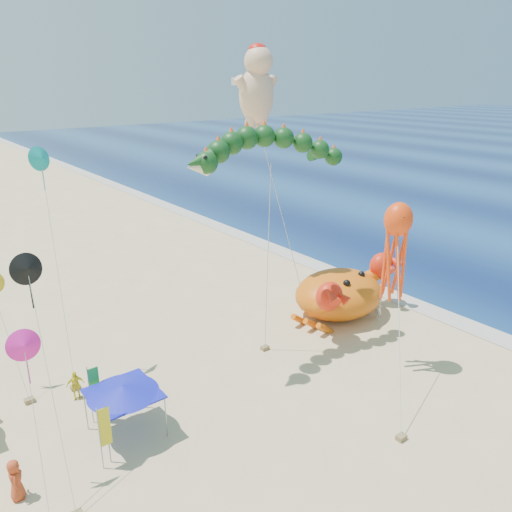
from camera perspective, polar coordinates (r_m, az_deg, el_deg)
The scene contains 9 objects.
ground at distance 31.89m, azimuth 5.15°, elevation -11.29°, with size 320.00×320.00×0.00m, color #D1B784.
foam_strip at distance 40.18m, azimuth 17.90°, elevation -5.37°, with size 320.00×320.00×0.00m, color silver.
crab_inflatable at distance 36.56m, azimuth 9.63°, elevation -4.11°, with size 9.29×7.01×4.07m.
dragon_kite at distance 28.44m, azimuth 1.47°, elevation 11.49°, with size 10.98×2.73×13.53m.
cherub_kite at distance 34.68m, azimuth 0.14°, elevation 18.95°, with size 4.83×2.89×18.49m.
octopus_kite at distance 28.73m, azimuth 15.71°, elevation 1.29°, with size 5.84×5.74×10.04m.
canopy_blue at distance 25.22m, azimuth -14.96°, elevation -14.58°, with size 3.39×3.39×2.71m.
feather_flags at distance 24.59m, azimuth -24.64°, elevation -18.09°, with size 8.08×4.92×3.20m.
beachgoers at distance 28.34m, azimuth -24.21°, elevation -15.41°, with size 28.37×8.73×1.85m.
Camera 1 is at (-18.90, -19.81, 16.35)m, focal length 35.00 mm.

